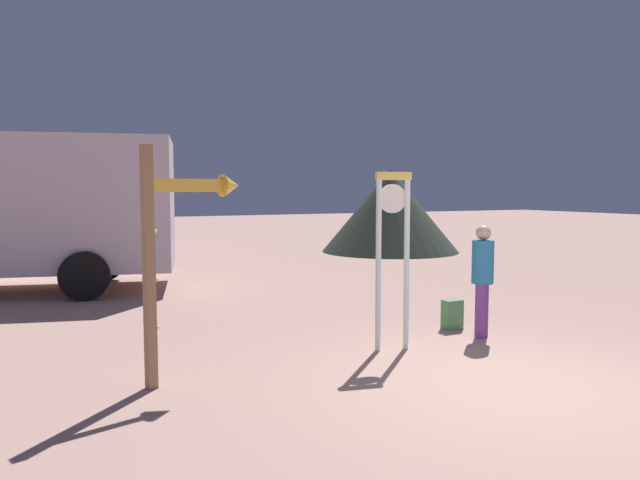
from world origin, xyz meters
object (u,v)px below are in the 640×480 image
standing_clock (393,243)px  backpack (452,315)px  person_near_clock (482,275)px  box_truck_near (13,209)px  box_truck_far (32,204)px  dome_tent (390,211)px  arrow_sign (181,229)px

standing_clock → backpack: size_ratio=5.24×
person_near_clock → box_truck_near: bearing=129.9°
person_near_clock → box_truck_far: (-5.34, 15.60, 0.69)m
person_near_clock → backpack: bearing=95.5°
box_truck_far → dome_tent: 11.76m
arrow_sign → dome_tent: 13.79m
standing_clock → box_truck_near: 8.14m
arrow_sign → person_near_clock: 4.19m
standing_clock → box_truck_far: bearing=103.9°
box_truck_near → person_near_clock: bearing=-50.1°
arrow_sign → box_truck_near: size_ratio=0.35×
box_truck_far → arrow_sign: bearing=-85.6°
standing_clock → dome_tent: 12.13m
box_truck_near → dome_tent: size_ratio=1.60×
backpack → box_truck_near: box_truck_near is taller
standing_clock → person_near_clock: (1.47, 0.01, -0.49)m
box_truck_near → box_truck_far: bearing=87.2°
arrow_sign → person_near_clock: arrow_sign is taller
arrow_sign → backpack: bearing=8.8°
backpack → box_truck_near: 8.65m
box_truck_far → dome_tent: (10.44, -5.41, -0.22)m
backpack → box_truck_far: 15.99m
backpack → box_truck_far: bearing=109.4°
arrow_sign → dome_tent: dome_tent is taller
arrow_sign → backpack: size_ratio=5.78×
box_truck_far → box_truck_near: bearing=-92.8°
person_near_clock → dome_tent: (5.10, 10.19, 0.47)m
standing_clock → person_near_clock: 1.55m
box_truck_near → backpack: bearing=-47.9°
arrow_sign → backpack: 4.35m
person_near_clock → box_truck_far: size_ratio=0.22×
dome_tent → backpack: bearing=-118.2°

